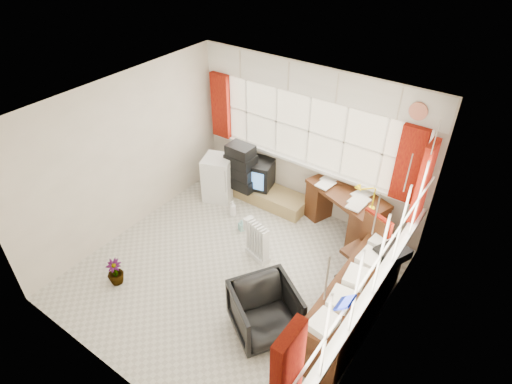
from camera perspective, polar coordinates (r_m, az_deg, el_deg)
ground at (r=6.28m, az=-3.01°, el=-10.76°), size 4.00×4.00×0.00m
room_walls at (r=5.30m, az=-3.51°, el=0.48°), size 4.00×4.00×4.00m
window_back at (r=6.97m, az=6.64°, el=4.26°), size 3.70×0.12×3.60m
window_right at (r=4.98m, az=15.00°, el=-12.33°), size 0.12×3.70×3.60m
curtains at (r=5.58m, az=9.97°, el=1.39°), size 3.83×3.83×1.15m
overhead_cabinets at (r=5.21m, az=11.68°, el=8.71°), size 3.98×3.98×0.48m
desk at (r=6.87m, az=11.79°, el=-2.23°), size 1.42×1.05×0.78m
desk_lamp at (r=6.27m, az=15.53°, el=-0.19°), size 0.17×0.15×0.39m
task_chair at (r=6.03m, az=14.74°, el=-7.14°), size 0.57×0.59×1.07m
office_chair at (r=5.38m, az=1.20°, el=-15.62°), size 1.05×1.04×0.70m
radiator at (r=6.34m, az=0.22°, el=-7.00°), size 0.44×0.27×0.61m
credenza at (r=5.55m, az=12.87°, el=-13.98°), size 0.50×2.00×0.85m
file_tray at (r=5.65m, az=17.71°, el=-7.77°), size 0.44×0.49×0.13m
tv_bench at (r=7.49m, az=1.72°, el=-0.52°), size 1.40×0.50×0.25m
crt_tv at (r=7.43m, az=0.22°, el=2.54°), size 0.62×0.59×0.48m
hifi_stack at (r=7.34m, az=-2.04°, el=3.22°), size 0.59×0.38×0.81m
mini_fridge at (r=7.48m, az=-5.03°, el=1.87°), size 0.61×0.61×0.81m
spray_bottle_a at (r=7.18m, az=-3.12°, el=-2.18°), size 0.13×0.13×0.30m
spray_bottle_b at (r=6.91m, az=-1.92°, el=-4.43°), size 0.12×0.12×0.20m
flower_vase at (r=6.33m, az=-18.28°, el=-10.09°), size 0.29×0.29×0.40m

